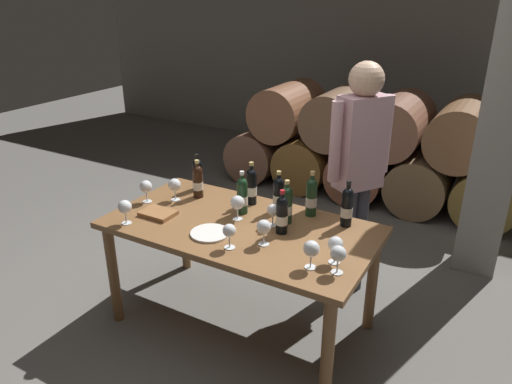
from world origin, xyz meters
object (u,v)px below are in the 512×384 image
at_px(wine_bottle_0, 279,194).
at_px(wine_bottle_1, 198,174).
at_px(wine_bottle_7, 311,197).
at_px(wine_glass_7, 273,211).
at_px(tasting_notebook, 158,213).
at_px(wine_glass_6, 175,185).
at_px(wine_bottle_6, 242,195).
at_px(wine_bottle_8, 198,181).
at_px(wine_glass_2, 237,203).
at_px(wine_bottle_4, 282,214).
at_px(wine_glass_3, 264,227).
at_px(wine_bottle_3, 251,186).
at_px(wine_glass_9, 146,187).
at_px(dining_table, 241,237).
at_px(wine_glass_8, 125,207).
at_px(sommelier_presenting, 359,161).
at_px(wine_glass_5, 229,231).
at_px(wine_bottle_5, 287,204).
at_px(serving_plate, 210,233).
at_px(wine_glass_1, 335,245).
at_px(wine_bottle_2, 347,207).
at_px(wine_glass_0, 338,254).
at_px(wine_glass_4, 311,249).

relative_size(wine_bottle_0, wine_bottle_1, 1.06).
height_order(wine_bottle_7, wine_glass_7, wine_bottle_7).
bearing_deg(tasting_notebook, wine_bottle_1, 94.41).
bearing_deg(wine_glass_6, wine_bottle_0, 15.42).
bearing_deg(wine_bottle_6, tasting_notebook, -146.27).
xyz_separation_m(wine_bottle_8, wine_glass_2, (0.44, -0.17, -0.01)).
distance_m(wine_bottle_4, wine_glass_3, 0.19).
bearing_deg(wine_glass_7, wine_bottle_6, 165.22).
relative_size(wine_bottle_3, wine_glass_9, 1.91).
distance_m(dining_table, wine_bottle_0, 0.38).
distance_m(wine_bottle_4, wine_bottle_6, 0.37).
bearing_deg(wine_glass_8, wine_glass_9, 109.21).
relative_size(wine_bottle_3, sommelier_presenting, 0.18).
distance_m(wine_glass_2, wine_glass_5, 0.37).
distance_m(wine_bottle_1, wine_bottle_3, 0.48).
xyz_separation_m(wine_bottle_8, wine_glass_3, (0.74, -0.38, -0.01)).
height_order(wine_bottle_5, serving_plate, wine_bottle_5).
bearing_deg(wine_glass_1, serving_plate, -175.11).
bearing_deg(wine_glass_5, wine_bottle_2, 51.28).
bearing_deg(wine_glass_6, wine_glass_0, -13.63).
xyz_separation_m(wine_bottle_8, wine_glass_9, (-0.26, -0.25, -0.01)).
bearing_deg(wine_glass_3, wine_glass_4, -15.93).
height_order(wine_bottle_3, wine_glass_7, wine_bottle_3).
bearing_deg(wine_glass_3, wine_glass_9, 172.79).
relative_size(wine_glass_5, wine_glass_7, 1.03).
bearing_deg(wine_glass_9, wine_bottle_7, 19.06).
height_order(wine_bottle_0, wine_bottle_3, wine_bottle_3).
height_order(wine_bottle_1, wine_glass_3, wine_bottle_1).
bearing_deg(wine_glass_7, wine_bottle_3, 141.40).
bearing_deg(wine_glass_5, wine_glass_0, 5.27).
relative_size(wine_glass_1, wine_glass_3, 1.00).
bearing_deg(wine_bottle_1, wine_bottle_4, -20.04).
relative_size(wine_bottle_8, wine_glass_4, 1.72).
xyz_separation_m(wine_bottle_8, wine_glass_0, (1.22, -0.45, -0.01)).
xyz_separation_m(wine_glass_6, wine_glass_9, (-0.15, -0.12, -0.00)).
bearing_deg(wine_bottle_7, wine_bottle_5, -117.53).
bearing_deg(wine_bottle_2, wine_glass_5, -128.72).
bearing_deg(wine_bottle_4, sommelier_presenting, 72.34).
bearing_deg(wine_glass_0, wine_bottle_2, 105.40).
height_order(wine_bottle_4, wine_bottle_8, wine_bottle_4).
distance_m(wine_bottle_2, wine_bottle_4, 0.42).
xyz_separation_m(wine_bottle_4, wine_bottle_7, (0.06, 0.31, 0.01)).
height_order(dining_table, tasting_notebook, tasting_notebook).
bearing_deg(wine_glass_0, wine_bottle_8, 159.77).
relative_size(wine_glass_6, tasting_notebook, 0.73).
bearing_deg(wine_glass_6, wine_glass_3, -16.34).
xyz_separation_m(wine_glass_3, tasting_notebook, (-0.79, -0.00, -0.10)).
relative_size(wine_bottle_2, wine_bottle_4, 1.08).
bearing_deg(wine_glass_1, wine_bottle_0, 142.75).
xyz_separation_m(wine_bottle_1, wine_bottle_3, (0.48, -0.03, 0.01)).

